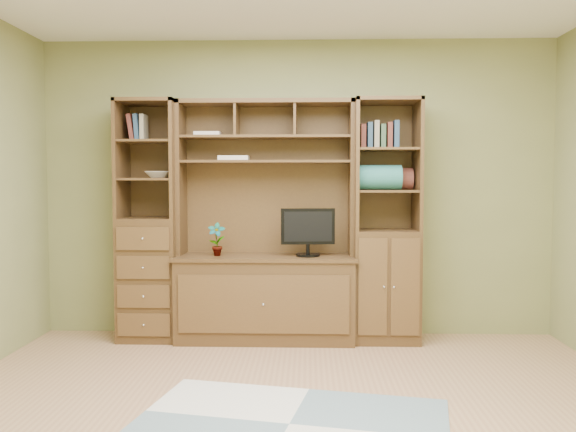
{
  "coord_description": "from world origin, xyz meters",
  "views": [
    {
      "loc": [
        0.1,
        -3.41,
        1.38
      ],
      "look_at": [
        -0.05,
        1.2,
        1.1
      ],
      "focal_mm": 38.0,
      "sensor_mm": 36.0,
      "label": 1
    }
  ],
  "objects_px": {
    "center_hutch": "(265,221)",
    "monitor": "(308,223)",
    "left_tower": "(150,220)",
    "right_tower": "(386,221)"
  },
  "relations": [
    {
      "from": "center_hutch",
      "to": "monitor",
      "type": "xyz_separation_m",
      "value": [
        0.36,
        -0.03,
        -0.02
      ]
    },
    {
      "from": "left_tower",
      "to": "right_tower",
      "type": "bearing_deg",
      "value": 0.0
    },
    {
      "from": "center_hutch",
      "to": "left_tower",
      "type": "distance_m",
      "value": 1.0
    },
    {
      "from": "left_tower",
      "to": "monitor",
      "type": "bearing_deg",
      "value": -3.15
    },
    {
      "from": "left_tower",
      "to": "monitor",
      "type": "relative_size",
      "value": 3.68
    },
    {
      "from": "center_hutch",
      "to": "left_tower",
      "type": "xyz_separation_m",
      "value": [
        -1.0,
        0.04,
        0.0
      ]
    },
    {
      "from": "left_tower",
      "to": "right_tower",
      "type": "height_order",
      "value": "same"
    },
    {
      "from": "left_tower",
      "to": "right_tower",
      "type": "distance_m",
      "value": 2.02
    },
    {
      "from": "center_hutch",
      "to": "monitor",
      "type": "distance_m",
      "value": 0.36
    },
    {
      "from": "right_tower",
      "to": "left_tower",
      "type": "bearing_deg",
      "value": 180.0
    }
  ]
}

